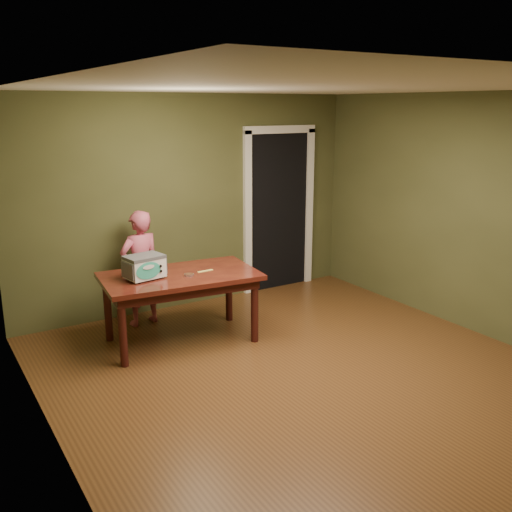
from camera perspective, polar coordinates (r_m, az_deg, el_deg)
name	(u,v)px	position (r m, az deg, el deg)	size (l,w,h in m)	color
floor	(312,378)	(5.43, 5.58, -12.09)	(5.00, 5.00, 0.00)	brown
room_shell	(317,196)	(4.90, 6.07, 6.00)	(4.52, 5.02, 2.61)	#4B4E29
doorway	(267,209)	(7.99, 1.08, 4.75)	(1.10, 0.66, 2.25)	black
dining_table	(180,283)	(6.03, -7.60, -2.69)	(1.69, 1.07, 0.75)	#39100D
toy_oven	(144,266)	(5.86, -11.10, -1.00)	(0.43, 0.32, 0.24)	#4C4F54
baking_pan	(189,275)	(5.92, -6.71, -1.86)	(0.10, 0.10, 0.02)	silver
spatula	(205,271)	(6.07, -5.10, -1.49)	(0.18, 0.03, 0.01)	#FAF26D
child	(141,268)	(6.60, -11.48, -1.21)	(0.48, 0.32, 1.33)	#BF4F69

